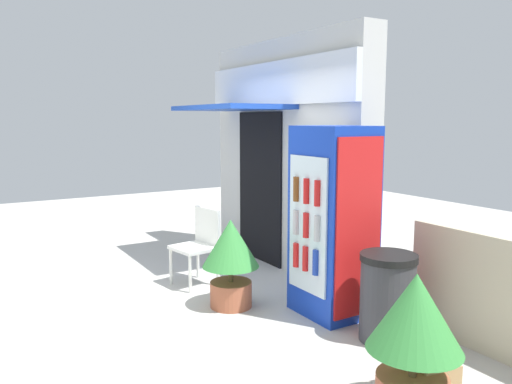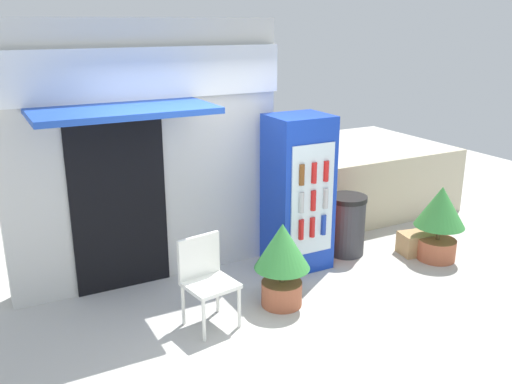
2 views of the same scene
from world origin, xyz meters
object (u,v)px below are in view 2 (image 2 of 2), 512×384
at_px(drink_cooler, 299,193).
at_px(trash_bin, 346,225).
at_px(plastic_chair, 205,275).
at_px(potted_plant_near_shop, 282,257).
at_px(cardboard_box, 415,243).
at_px(potted_plant_curbside, 440,217).

height_order(drink_cooler, trash_bin, drink_cooler).
distance_m(plastic_chair, potted_plant_near_shop, 0.85).
bearing_deg(cardboard_box, potted_plant_curbside, -65.83).
bearing_deg(cardboard_box, trash_bin, 151.00).
xyz_separation_m(potted_plant_near_shop, cardboard_box, (2.22, 0.34, -0.41)).
xyz_separation_m(plastic_chair, potted_plant_curbside, (3.18, 0.04, 0.05)).
bearing_deg(trash_bin, potted_plant_curbside, -37.51).
height_order(potted_plant_near_shop, potted_plant_curbside, potted_plant_curbside).
distance_m(trash_bin, cardboard_box, 0.94).
bearing_deg(drink_cooler, plastic_chair, -154.51).
distance_m(potted_plant_near_shop, trash_bin, 1.63).
bearing_deg(drink_cooler, potted_plant_near_shop, -131.31).
bearing_deg(plastic_chair, trash_bin, 17.91).
bearing_deg(potted_plant_curbside, potted_plant_near_shop, -177.89).
bearing_deg(potted_plant_near_shop, drink_cooler, 48.69).
distance_m(drink_cooler, trash_bin, 0.92).
xyz_separation_m(potted_plant_curbside, trash_bin, (-0.91, 0.70, -0.18)).
relative_size(potted_plant_curbside, trash_bin, 1.23).
relative_size(drink_cooler, potted_plant_near_shop, 2.03).
bearing_deg(plastic_chair, drink_cooler, 25.49).
bearing_deg(trash_bin, plastic_chair, -162.09).
relative_size(drink_cooler, potted_plant_curbside, 1.95).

